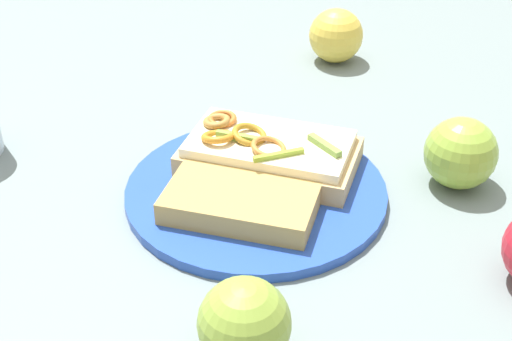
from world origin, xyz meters
TOP-DOWN VIEW (x-y plane):
  - ground_plane at (0.00, 0.00)m, footprint 2.00×2.00m
  - plate at (0.00, 0.00)m, footprint 0.26×0.26m
  - sandwich at (-0.00, 0.04)m, footprint 0.18×0.11m
  - bread_slice_side at (0.00, -0.04)m, footprint 0.15×0.09m
  - apple_0 at (0.06, -0.20)m, footprint 0.09×0.09m
  - apple_1 at (-0.01, 0.34)m, footprint 0.10×0.10m
  - apple_2 at (0.19, 0.09)m, footprint 0.10×0.10m

SIDE VIEW (x-z plane):
  - ground_plane at x=0.00m, z-range 0.00..0.00m
  - plate at x=0.00m, z-range 0.00..0.01m
  - bread_slice_side at x=0.00m, z-range 0.01..0.03m
  - sandwich at x=0.00m, z-range 0.01..0.05m
  - apple_0 at x=0.06m, z-range 0.00..0.07m
  - apple_1 at x=-0.01m, z-range 0.00..0.07m
  - apple_2 at x=0.19m, z-range 0.00..0.07m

